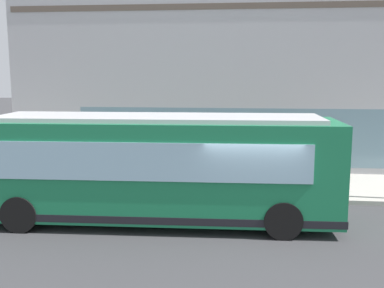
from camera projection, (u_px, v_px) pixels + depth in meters
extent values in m
plane|color=#38383A|center=(251.00, 229.00, 12.52)|extent=(120.00, 120.00, 0.00)
cube|color=#B2ADA3|center=(249.00, 185.00, 17.04)|extent=(4.03, 40.00, 0.15)
cube|color=#A8A8AD|center=(249.00, 32.00, 22.47)|extent=(9.00, 20.39, 12.48)
cube|color=brown|center=(251.00, 6.00, 18.10)|extent=(0.36, 19.98, 0.24)
cube|color=slate|center=(249.00, 137.00, 18.83)|extent=(0.12, 14.27, 2.40)
cube|color=#197247|center=(158.00, 167.00, 12.90)|extent=(2.80, 10.07, 2.70)
cube|color=silver|center=(158.00, 118.00, 12.68)|extent=(2.40, 9.06, 0.12)
cube|color=#8CB2C6|center=(164.00, 146.00, 14.09)|extent=(0.31, 8.20, 1.00)
cube|color=#8CB2C6|center=(151.00, 162.00, 11.58)|extent=(0.31, 8.20, 1.00)
cube|color=black|center=(159.00, 207.00, 13.08)|extent=(2.85, 10.11, 0.20)
cylinder|color=black|center=(52.00, 192.00, 14.47)|extent=(0.33, 1.01, 1.00)
cylinder|color=black|center=(20.00, 214.00, 12.21)|extent=(0.33, 1.01, 1.00)
cylinder|color=black|center=(274.00, 196.00, 13.95)|extent=(0.33, 1.01, 1.00)
cylinder|color=black|center=(283.00, 220.00, 11.69)|extent=(0.33, 1.01, 1.00)
cylinder|color=yellow|center=(300.00, 187.00, 15.37)|extent=(0.24, 0.24, 0.55)
sphere|color=yellow|center=(301.00, 177.00, 15.31)|extent=(0.22, 0.22, 0.22)
cylinder|color=yellow|center=(305.00, 186.00, 15.35)|extent=(0.10, 0.12, 0.10)
cylinder|color=yellow|center=(300.00, 184.00, 15.53)|extent=(0.12, 0.10, 0.10)
cylinder|color=gold|center=(285.00, 169.00, 17.54)|extent=(0.14, 0.14, 0.81)
cylinder|color=gold|center=(282.00, 168.00, 17.68)|extent=(0.14, 0.14, 0.81)
cylinder|color=gold|center=(284.00, 150.00, 17.50)|extent=(0.32, 0.32, 0.64)
sphere|color=brown|center=(285.00, 139.00, 17.43)|extent=(0.22, 0.22, 0.22)
cylinder|color=#99994C|center=(105.00, 171.00, 17.39)|extent=(0.14, 0.14, 0.76)
cylinder|color=#99994C|center=(110.00, 171.00, 17.39)|extent=(0.14, 0.14, 0.76)
cylinder|color=#3F8C4C|center=(107.00, 153.00, 17.28)|extent=(0.32, 0.32, 0.60)
sphere|color=#9E704C|center=(106.00, 143.00, 17.22)|extent=(0.21, 0.21, 0.21)
cylinder|color=black|center=(211.00, 171.00, 17.17)|extent=(0.14, 0.14, 0.85)
cylinder|color=black|center=(207.00, 170.00, 17.27)|extent=(0.14, 0.14, 0.85)
cylinder|color=gold|center=(209.00, 151.00, 17.10)|extent=(0.32, 0.32, 0.67)
sphere|color=beige|center=(209.00, 139.00, 17.03)|extent=(0.23, 0.23, 0.23)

